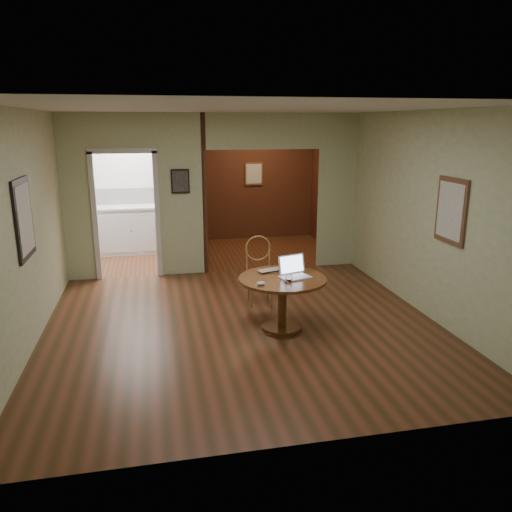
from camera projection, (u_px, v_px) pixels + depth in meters
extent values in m
plane|color=#3F2712|center=(244.00, 326.00, 6.42)|extent=(5.00, 5.00, 0.00)
plane|color=silver|center=(242.00, 108.00, 5.72)|extent=(5.00, 5.00, 0.00)
plane|color=beige|center=(303.00, 287.00, 3.70)|extent=(5.00, 0.00, 5.00)
plane|color=beige|center=(23.00, 232.00, 5.58)|extent=(0.00, 5.00, 5.00)
plane|color=beige|center=(430.00, 216.00, 6.56)|extent=(0.00, 5.00, 5.00)
cube|color=beige|center=(77.00, 199.00, 7.99)|extent=(0.50, 2.70, 0.04)
cube|color=beige|center=(181.00, 196.00, 8.32)|extent=(0.80, 2.70, 0.04)
cube|color=beige|center=(337.00, 192.00, 8.86)|extent=(0.70, 2.70, 0.04)
plane|color=white|center=(137.00, 184.00, 10.06)|extent=(2.70, 0.00, 2.70)
plane|color=#3C1F11|center=(254.00, 178.00, 11.02)|extent=(2.70, 0.00, 2.70)
cube|color=#3C1F11|center=(198.00, 187.00, 9.58)|extent=(0.08, 2.50, 2.70)
cube|color=black|center=(24.00, 219.00, 5.54)|extent=(0.03, 0.70, 0.90)
cube|color=brown|center=(451.00, 211.00, 6.05)|extent=(0.03, 0.60, 0.80)
cube|color=black|center=(180.00, 181.00, 8.23)|extent=(0.30, 0.03, 0.40)
cube|color=silver|center=(254.00, 174.00, 10.98)|extent=(0.40, 0.03, 0.50)
cube|color=white|center=(138.00, 196.00, 10.11)|extent=(2.00, 0.02, 0.32)
cylinder|color=brown|center=(282.00, 327.00, 6.34)|extent=(0.51, 0.51, 0.05)
cylinder|color=brown|center=(282.00, 304.00, 6.25)|extent=(0.11, 0.11, 0.59)
cylinder|color=brown|center=(283.00, 279.00, 6.17)|extent=(1.09, 1.09, 0.04)
cylinder|color=#A27539|center=(260.00, 274.00, 7.13)|extent=(0.43, 0.43, 0.03)
cylinder|color=#A27539|center=(251.00, 292.00, 7.03)|extent=(0.03, 0.03, 0.44)
cylinder|color=#A27539|center=(272.00, 291.00, 7.07)|extent=(0.03, 0.03, 0.44)
cylinder|color=#A27539|center=(248.00, 286.00, 7.31)|extent=(0.03, 0.03, 0.44)
cylinder|color=#A27539|center=(268.00, 285.00, 7.35)|extent=(0.03, 0.03, 0.44)
cylinder|color=#A27539|center=(247.00, 259.00, 7.20)|extent=(0.03, 0.03, 0.35)
cylinder|color=#A27539|center=(269.00, 258.00, 7.25)|extent=(0.03, 0.03, 0.35)
torus|color=#A27539|center=(258.00, 248.00, 7.19)|extent=(0.38, 0.05, 0.38)
cube|color=silver|center=(295.00, 277.00, 6.15)|extent=(0.42, 0.34, 0.02)
cube|color=silver|center=(296.00, 277.00, 6.12)|extent=(0.33, 0.21, 0.00)
cube|color=silver|center=(292.00, 264.00, 6.26)|extent=(0.37, 0.16, 0.24)
cube|color=#8F9EB6|center=(292.00, 264.00, 6.25)|extent=(0.32, 0.13, 0.20)
imported|color=silver|center=(273.00, 271.00, 6.37)|extent=(0.39, 0.31, 0.03)
ellipsoid|color=silver|center=(261.00, 283.00, 5.86)|extent=(0.12, 0.08, 0.05)
cylinder|color=navy|center=(287.00, 282.00, 5.98)|extent=(0.12, 0.11, 0.01)
cube|color=silver|center=(140.00, 230.00, 10.01)|extent=(2.00, 0.55, 0.90)
cube|color=silver|center=(138.00, 207.00, 9.89)|extent=(2.06, 0.60, 0.04)
sphere|color=#B20C0C|center=(131.00, 231.00, 9.69)|extent=(0.03, 0.03, 0.03)
sphere|color=#B20C0C|center=(183.00, 229.00, 9.89)|extent=(0.03, 0.03, 0.03)
ellipsoid|color=tan|center=(177.00, 198.00, 10.00)|extent=(0.26, 0.22, 0.26)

